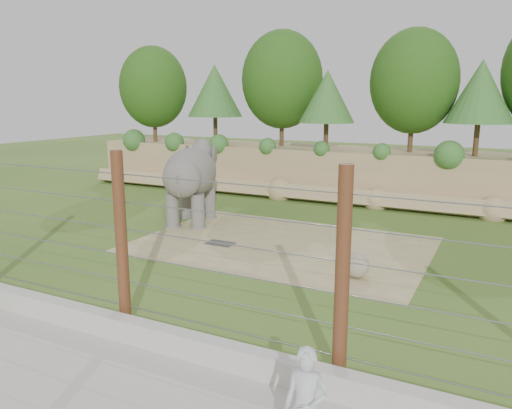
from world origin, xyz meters
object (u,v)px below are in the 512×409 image
at_px(barrier_fence, 121,242).
at_px(zookeeper, 306,408).
at_px(stone_ball, 357,265).
at_px(elephant, 191,184).

height_order(barrier_fence, zookeeper, barrier_fence).
xyz_separation_m(stone_ball, zookeeper, (1.42, -7.66, 0.50)).
relative_size(stone_ball, barrier_fence, 0.04).
xyz_separation_m(barrier_fence, zookeeper, (5.22, -2.23, -1.12)).
height_order(elephant, stone_ball, elephant).
distance_m(elephant, stone_ball, 8.70).
bearing_deg(elephant, stone_ball, -39.85).
xyz_separation_m(stone_ball, barrier_fence, (-3.79, -5.43, 1.62)).
relative_size(elephant, barrier_fence, 0.20).
bearing_deg(zookeeper, stone_ball, 95.29).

